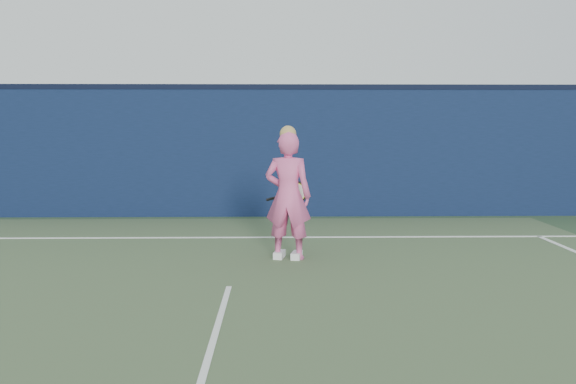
{
  "coord_description": "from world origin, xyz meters",
  "views": [
    {
      "loc": [
        0.53,
        -5.67,
        1.81
      ],
      "look_at": [
        0.69,
        2.46,
        0.91
      ],
      "focal_mm": 38.0,
      "sensor_mm": 36.0,
      "label": 1
    }
  ],
  "objects": [
    {
      "name": "backstop_wall",
      "position": [
        0.0,
        6.5,
        1.25
      ],
      "size": [
        24.0,
        0.4,
        2.5
      ],
      "primitive_type": "cube",
      "color": "#0B1834",
      "rests_on": "ground"
    },
    {
      "name": "wall_cap",
      "position": [
        0.0,
        6.5,
        2.55
      ],
      "size": [
        24.0,
        0.42,
        0.1
      ],
      "primitive_type": "cube",
      "color": "black",
      "rests_on": "backstop_wall"
    },
    {
      "name": "ground",
      "position": [
        0.0,
        0.0,
        0.0
      ],
      "size": [
        80.0,
        80.0,
        0.0
      ],
      "primitive_type": "plane",
      "color": "#2B4228",
      "rests_on": "ground"
    },
    {
      "name": "court_lines",
      "position": [
        0.0,
        -0.33,
        0.01
      ],
      "size": [
        11.0,
        12.04,
        0.01
      ],
      "color": "white",
      "rests_on": "court_surface"
    },
    {
      "name": "racket",
      "position": [
        0.79,
        2.89,
        0.86
      ],
      "size": [
        0.6,
        0.17,
        0.33
      ],
      "rotation": [
        0.0,
        0.0,
        -0.29
      ],
      "color": "black",
      "rests_on": "ground"
    },
    {
      "name": "player",
      "position": [
        0.69,
        2.46,
        0.87
      ],
      "size": [
        0.7,
        0.53,
        1.8
      ],
      "rotation": [
        0.0,
        0.0,
        2.94
      ],
      "color": "#E45896",
      "rests_on": "ground"
    }
  ]
}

